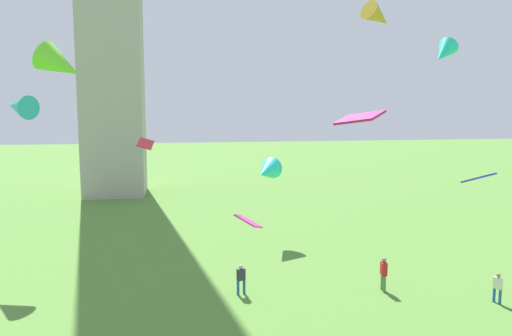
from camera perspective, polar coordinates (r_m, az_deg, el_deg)
name	(u,v)px	position (r m, az deg, el deg)	size (l,w,h in m)	color
person_0	(241,278)	(28.09, -1.63, -11.80)	(0.48, 0.36, 1.61)	#235693
person_1	(498,286)	(29.57, 24.74, -11.56)	(0.35, 0.46, 1.55)	#235693
person_2	(384,272)	(29.31, 13.68, -10.91)	(0.33, 0.57, 1.84)	#51754C
kite_flying_0	(378,17)	(22.54, 13.10, 15.71)	(1.64, 1.38, 1.24)	gold
kite_flying_1	(266,171)	(37.43, 1.14, -0.37)	(2.60, 2.86, 1.82)	#25D9CD
kite_flying_2	(19,107)	(35.68, -24.32, 6.08)	(2.58, 2.55, 1.59)	#29B4B9
kite_flying_3	(248,221)	(23.35, -0.85, -5.79)	(1.32, 1.37, 0.66)	#D73593
kite_flying_4	(61,65)	(25.13, -20.40, 10.46)	(2.70, 2.22, 2.10)	#69DA2B
kite_flying_5	(145,144)	(34.12, -11.90, 2.61)	(1.08, 1.33, 0.75)	red
kite_flying_6	(479,178)	(25.14, 23.03, -0.98)	(1.71, 1.59, 0.65)	blue
kite_flying_7	(359,118)	(19.40, 11.16, 5.38)	(1.83, 1.94, 0.58)	#BA1A63
kite_flying_8	(444,53)	(30.14, 19.68, 11.69)	(2.08, 1.95, 1.69)	#1FD0B3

